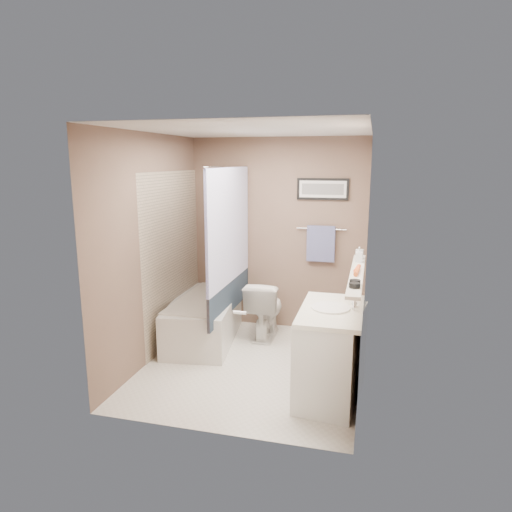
% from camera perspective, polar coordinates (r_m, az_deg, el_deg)
% --- Properties ---
extents(ground, '(2.50, 2.50, 0.00)m').
position_cam_1_polar(ground, '(4.94, -0.45, -13.52)').
color(ground, silver).
rests_on(ground, ground).
extents(ceiling, '(2.20, 2.50, 0.04)m').
position_cam_1_polar(ceiling, '(4.47, -0.50, 15.22)').
color(ceiling, silver).
rests_on(ceiling, wall_back).
extents(wall_back, '(2.20, 0.04, 2.40)m').
position_cam_1_polar(wall_back, '(5.73, 2.70, 2.64)').
color(wall_back, brown).
rests_on(wall_back, ground).
extents(wall_front, '(2.20, 0.04, 2.40)m').
position_cam_1_polar(wall_front, '(3.42, -5.80, -3.79)').
color(wall_front, brown).
rests_on(wall_front, ground).
extents(wall_left, '(0.04, 2.50, 2.40)m').
position_cam_1_polar(wall_left, '(4.94, -12.67, 0.86)').
color(wall_left, brown).
rests_on(wall_left, ground).
extents(wall_right, '(0.04, 2.50, 2.40)m').
position_cam_1_polar(wall_right, '(4.41, 13.22, -0.47)').
color(wall_right, brown).
rests_on(wall_right, ground).
extents(tile_surround, '(0.02, 1.55, 2.00)m').
position_cam_1_polar(tile_surround, '(5.43, -10.30, -0.22)').
color(tile_surround, tan).
rests_on(tile_surround, wall_left).
extents(curtain_rod, '(0.02, 1.55, 0.02)m').
position_cam_1_polar(curtain_rod, '(5.06, -3.47, 11.07)').
color(curtain_rod, silver).
rests_on(curtain_rod, wall_left).
extents(curtain_upper, '(0.03, 1.45, 1.28)m').
position_cam_1_polar(curtain_upper, '(5.11, -3.38, 3.76)').
color(curtain_upper, white).
rests_on(curtain_upper, curtain_rod).
extents(curtain_lower, '(0.03, 1.45, 0.36)m').
position_cam_1_polar(curtain_lower, '(5.28, -3.27, -5.08)').
color(curtain_lower, '#233241').
rests_on(curtain_lower, curtain_rod).
extents(mirror, '(0.02, 1.60, 1.00)m').
position_cam_1_polar(mirror, '(4.19, 13.57, 4.71)').
color(mirror, silver).
rests_on(mirror, wall_right).
extents(shelf, '(0.12, 1.60, 0.03)m').
position_cam_1_polar(shelf, '(4.29, 12.50, -2.16)').
color(shelf, silver).
rests_on(shelf, wall_right).
extents(towel_bar, '(0.60, 0.02, 0.02)m').
position_cam_1_polar(towel_bar, '(5.62, 8.18, 3.37)').
color(towel_bar, silver).
rests_on(towel_bar, wall_back).
extents(towel, '(0.34, 0.05, 0.44)m').
position_cam_1_polar(towel, '(5.63, 8.11, 1.53)').
color(towel, '#8289BD').
rests_on(towel, towel_bar).
extents(art_frame, '(0.62, 0.02, 0.26)m').
position_cam_1_polar(art_frame, '(5.59, 8.35, 8.27)').
color(art_frame, black).
rests_on(art_frame, wall_back).
extents(art_mat, '(0.56, 0.00, 0.20)m').
position_cam_1_polar(art_mat, '(5.57, 8.33, 8.26)').
color(art_mat, white).
rests_on(art_mat, art_frame).
extents(art_image, '(0.50, 0.00, 0.13)m').
position_cam_1_polar(art_image, '(5.57, 8.33, 8.26)').
color(art_image, '#595959').
rests_on(art_image, art_mat).
extents(door, '(0.80, 0.02, 2.00)m').
position_cam_1_polar(door, '(3.32, 3.23, -7.83)').
color(door, silver).
rests_on(door, wall_front).
extents(door_handle, '(0.10, 0.02, 0.02)m').
position_cam_1_polar(door_handle, '(3.44, -2.03, -7.09)').
color(door_handle, silver).
rests_on(door_handle, door).
extents(bathtub, '(0.89, 1.58, 0.50)m').
position_cam_1_polar(bathtub, '(5.59, -6.37, -7.74)').
color(bathtub, silver).
rests_on(bathtub, ground).
extents(tub_rim, '(0.56, 1.36, 0.02)m').
position_cam_1_polar(tub_rim, '(5.51, -6.43, -5.29)').
color(tub_rim, beige).
rests_on(tub_rim, bathtub).
extents(toilet, '(0.41, 0.70, 0.71)m').
position_cam_1_polar(toilet, '(5.58, 1.16, -6.57)').
color(toilet, white).
rests_on(toilet, ground).
extents(vanity, '(0.59, 0.95, 0.80)m').
position_cam_1_polar(vanity, '(4.25, 9.37, -12.15)').
color(vanity, white).
rests_on(vanity, ground).
extents(countertop, '(0.54, 0.96, 0.04)m').
position_cam_1_polar(countertop, '(4.10, 9.43, -6.77)').
color(countertop, white).
rests_on(countertop, vanity).
extents(sink_basin, '(0.34, 0.34, 0.01)m').
position_cam_1_polar(sink_basin, '(4.09, 9.30, -6.39)').
color(sink_basin, white).
rests_on(sink_basin, countertop).
extents(faucet_spout, '(0.02, 0.02, 0.10)m').
position_cam_1_polar(faucet_spout, '(4.07, 12.14, -5.99)').
color(faucet_spout, silver).
rests_on(faucet_spout, countertop).
extents(faucet_knob, '(0.05, 0.05, 0.05)m').
position_cam_1_polar(faucet_knob, '(4.17, 12.19, -5.84)').
color(faucet_knob, silver).
rests_on(faucet_knob, countertop).
extents(candle_bowl_near, '(0.09, 0.09, 0.04)m').
position_cam_1_polar(candle_bowl_near, '(3.75, 12.21, -3.60)').
color(candle_bowl_near, black).
rests_on(candle_bowl_near, shelf).
extents(candle_bowl_far, '(0.09, 0.09, 0.04)m').
position_cam_1_polar(candle_bowl_far, '(3.85, 12.27, -3.22)').
color(candle_bowl_far, black).
rests_on(candle_bowl_far, shelf).
extents(hair_brush_front, '(0.05, 0.22, 0.04)m').
position_cam_1_polar(hair_brush_front, '(4.20, 12.48, -1.93)').
color(hair_brush_front, '#CD501C').
rests_on(hair_brush_front, shelf).
extents(hair_brush_back, '(0.06, 0.22, 0.04)m').
position_cam_1_polar(hair_brush_back, '(4.32, 12.55, -1.54)').
color(hair_brush_back, '#F15522').
rests_on(hair_brush_back, shelf).
extents(pink_comb, '(0.05, 0.16, 0.01)m').
position_cam_1_polar(pink_comb, '(4.42, 12.59, -1.48)').
color(pink_comb, '#F696C7').
rests_on(pink_comb, shelf).
extents(glass_jar, '(0.08, 0.08, 0.10)m').
position_cam_1_polar(glass_jar, '(4.84, 12.80, 0.22)').
color(glass_jar, white).
rests_on(glass_jar, shelf).
extents(soap_bottle, '(0.07, 0.07, 0.15)m').
position_cam_1_polar(soap_bottle, '(4.69, 12.76, 0.18)').
color(soap_bottle, '#999999').
rests_on(soap_bottle, shelf).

